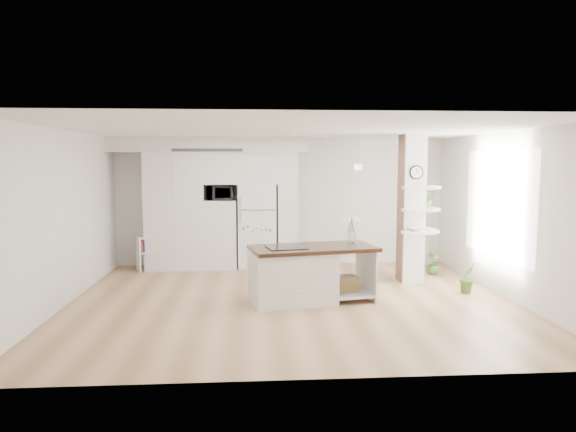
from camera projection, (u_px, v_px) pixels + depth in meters
name	position (u px, v px, depth m)	size (l,w,h in m)	color
floor	(292.00, 300.00, 8.19)	(7.00, 6.00, 0.01)	tan
room	(292.00, 184.00, 8.00)	(7.04, 6.04, 2.72)	white
cabinet_wall	(212.00, 196.00, 10.59)	(4.00, 0.71, 2.70)	white
refrigerator	(257.00, 226.00, 10.73)	(0.78, 0.69, 1.75)	white
column	(417.00, 209.00, 9.34)	(0.69, 0.90, 2.70)	silver
window	(498.00, 204.00, 8.57)	(2.40, 2.40, 0.00)	white
pendant_light	(397.00, 167.00, 8.24)	(0.12, 0.12, 0.10)	white
kitchen_island	(300.00, 273.00, 8.07)	(2.09, 1.29, 1.45)	white
bookshelf	(154.00, 255.00, 10.47)	(0.68, 0.55, 0.71)	white
floor_plant_a	(468.00, 277.00, 8.64)	(0.29, 0.24, 0.53)	#43732E
floor_plant_b	(433.00, 263.00, 10.09)	(0.25, 0.25, 0.44)	#43732E
microwave	(220.00, 193.00, 10.55)	(0.54, 0.37, 0.30)	#2D2D2D
shelf_plant	(428.00, 199.00, 9.51)	(0.27, 0.23, 0.30)	#43732E
decor_bowl	(416.00, 230.00, 9.14)	(0.22, 0.22, 0.05)	white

